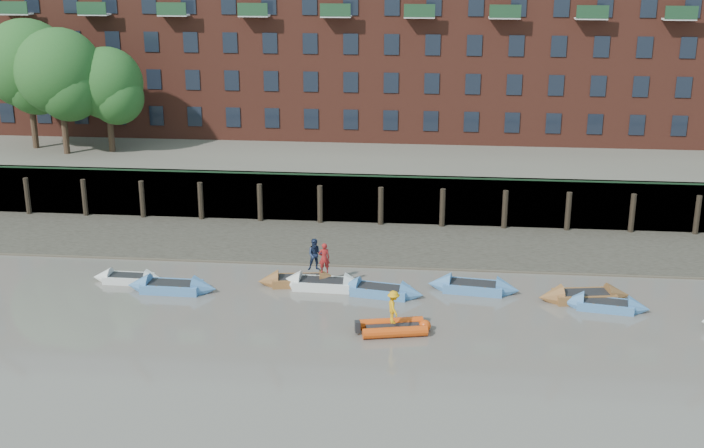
# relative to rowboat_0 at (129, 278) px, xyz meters

# --- Properties ---
(ground) EXTENTS (220.00, 220.00, 0.00)m
(ground) POSITION_rel_rowboat_0_xyz_m (15.06, -10.37, -0.21)
(ground) COLOR #665F57
(ground) RESTS_ON ground
(foreshore) EXTENTS (110.00, 8.00, 0.50)m
(foreshore) POSITION_rel_rowboat_0_xyz_m (15.06, 7.63, -0.21)
(foreshore) COLOR #3D382F
(foreshore) RESTS_ON ground
(mud_band) EXTENTS (110.00, 1.60, 0.10)m
(mud_band) POSITION_rel_rowboat_0_xyz_m (15.06, 4.23, -0.21)
(mud_band) COLOR #4C4336
(mud_band) RESTS_ON ground
(river_wall) EXTENTS (110.00, 1.23, 3.30)m
(river_wall) POSITION_rel_rowboat_0_xyz_m (15.06, 12.01, 1.39)
(river_wall) COLOR #2D2A26
(river_wall) RESTS_ON ground
(bank_terrace) EXTENTS (110.00, 28.00, 3.20)m
(bank_terrace) POSITION_rel_rowboat_0_xyz_m (15.06, 25.63, 1.39)
(bank_terrace) COLOR #5E594D
(bank_terrace) RESTS_ON ground
(apartment_terrace) EXTENTS (80.60, 15.56, 20.98)m
(apartment_terrace) POSITION_rel_rowboat_0_xyz_m (15.06, 26.63, 12.62)
(apartment_terrace) COLOR brown
(apartment_terrace) RESTS_ON bank_terrace
(tree_cluster) EXTENTS (11.76, 7.74, 9.40)m
(tree_cluster) POSITION_rel_rowboat_0_xyz_m (-10.56, 16.98, 8.80)
(tree_cluster) COLOR #3A281C
(tree_cluster) RESTS_ON bank_terrace
(rowboat_0) EXTENTS (4.03, 1.23, 1.16)m
(rowboat_0) POSITION_rel_rowboat_0_xyz_m (0.00, 0.00, 0.00)
(rowboat_0) COLOR silver
(rowboat_0) RESTS_ON ground
(rowboat_1) EXTENTS (4.87, 1.51, 1.40)m
(rowboat_1) POSITION_rel_rowboat_0_xyz_m (2.75, -1.08, 0.04)
(rowboat_1) COLOR teal
(rowboat_1) RESTS_ON ground
(rowboat_2) EXTENTS (4.59, 1.95, 1.29)m
(rowboat_2) POSITION_rel_rowboat_0_xyz_m (9.35, 0.54, 0.02)
(rowboat_2) COLOR brown
(rowboat_2) RESTS_ON ground
(rowboat_3) EXTENTS (4.83, 1.55, 1.39)m
(rowboat_3) POSITION_rel_rowboat_0_xyz_m (10.69, 0.14, 0.04)
(rowboat_3) COLOR silver
(rowboat_3) RESTS_ON ground
(rowboat_4) EXTENTS (4.78, 2.12, 1.34)m
(rowboat_4) POSITION_rel_rowboat_0_xyz_m (13.83, -0.49, 0.03)
(rowboat_4) COLOR teal
(rowboat_4) RESTS_ON ground
(rowboat_5) EXTENTS (4.98, 1.99, 1.40)m
(rowboat_5) POSITION_rel_rowboat_0_xyz_m (18.74, 0.50, 0.04)
(rowboat_5) COLOR teal
(rowboat_5) RESTS_ON ground
(rowboat_6) EXTENTS (4.97, 2.17, 1.40)m
(rowboat_6) POSITION_rel_rowboat_0_xyz_m (24.42, -0.23, 0.04)
(rowboat_6) COLOR brown
(rowboat_6) RESTS_ON ground
(rowboat_7) EXTENTS (4.47, 1.95, 1.26)m
(rowboat_7) POSITION_rel_rowboat_0_xyz_m (25.32, -1.25, 0.02)
(rowboat_7) COLOR teal
(rowboat_7) RESTS_ON ground
(rib_tender) EXTENTS (3.48, 2.24, 0.59)m
(rib_tender) POSITION_rel_rowboat_0_xyz_m (14.91, -5.06, 0.05)
(rib_tender) COLOR #CF430D
(rib_tender) RESTS_ON ground
(person_rower_a) EXTENTS (0.68, 0.53, 1.66)m
(person_rower_a) POSITION_rel_rowboat_0_xyz_m (10.80, 0.06, 1.56)
(person_rower_a) COLOR maroon
(person_rower_a) RESTS_ON rowboat_3
(person_rower_b) EXTENTS (0.96, 0.81, 1.76)m
(person_rower_b) POSITION_rel_rowboat_0_xyz_m (10.29, 0.40, 1.61)
(person_rower_b) COLOR #19233F
(person_rower_b) RESTS_ON rowboat_3
(person_rib_crew) EXTENTS (0.87, 1.17, 1.61)m
(person_rib_crew) POSITION_rel_rowboat_0_xyz_m (14.77, -5.18, 1.14)
(person_rib_crew) COLOR orange
(person_rib_crew) RESTS_ON rib_tender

